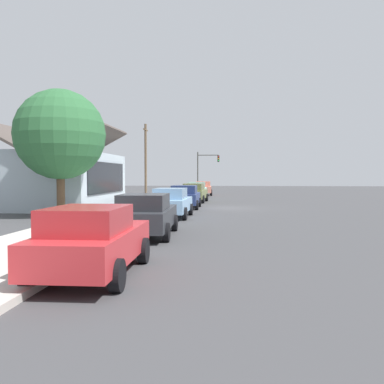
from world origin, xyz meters
TOP-DOWN VIEW (x-y plane):
  - ground_plane at (0.00, 0.00)m, footprint 120.00×120.00m
  - sidewalk_curb at (0.00, 5.60)m, footprint 60.00×4.20m
  - car_cherry at (-19.77, 2.86)m, footprint 4.34×2.01m
  - car_charcoal at (-13.61, 2.88)m, footprint 4.65×2.18m
  - car_skyblue at (-6.78, 2.84)m, footprint 4.45×2.05m
  - car_navy at (-0.55, 2.76)m, footprint 4.39×2.03m
  - car_olive at (6.00, 2.63)m, footprint 4.61×2.16m
  - car_seafoam at (12.04, 2.88)m, footprint 4.75×2.16m
  - car_coral at (18.23, 2.61)m, footprint 4.57×2.19m
  - storefront_building at (0.03, 11.98)m, footprint 11.06×7.51m
  - shade_tree at (-6.94, 8.89)m, footprint 4.88×4.88m
  - traffic_light_main at (23.37, 2.54)m, footprint 0.37×2.79m
  - utility_pole_wooden at (13.12, 8.20)m, footprint 1.80×0.24m
  - fire_hydrant_red at (-16.56, 4.20)m, footprint 0.22×0.22m

SIDE VIEW (x-z plane):
  - ground_plane at x=0.00m, z-range 0.00..0.00m
  - sidewalk_curb at x=0.00m, z-range 0.00..0.16m
  - fire_hydrant_red at x=-16.56m, z-range 0.14..0.85m
  - car_cherry at x=-19.77m, z-range 0.02..1.61m
  - car_skyblue at x=-6.78m, z-range 0.02..1.61m
  - car_olive at x=6.00m, z-range 0.02..1.61m
  - car_navy at x=-0.55m, z-range 0.02..1.61m
  - car_coral at x=18.23m, z-range 0.02..1.61m
  - car_charcoal at x=-13.61m, z-range 0.02..1.61m
  - car_seafoam at x=12.04m, z-range 0.02..1.61m
  - storefront_building at x=0.03m, z-range -0.88..5.00m
  - traffic_light_main at x=23.37m, z-range 0.89..6.09m
  - utility_pole_wooden at x=13.12m, z-range 0.18..7.68m
  - shade_tree at x=-6.94m, z-range 1.00..7.92m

